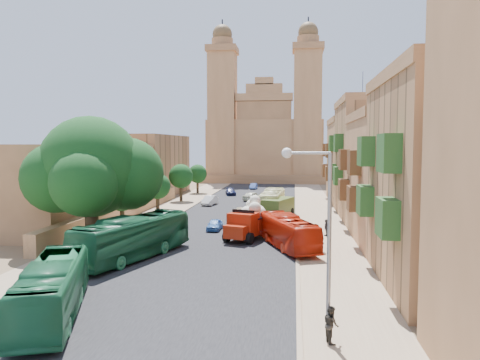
% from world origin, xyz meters
% --- Properties ---
extents(ground, '(260.00, 260.00, 0.00)m').
position_xyz_m(ground, '(0.00, 0.00, 0.00)').
color(ground, brown).
extents(road_surface, '(14.00, 140.00, 0.01)m').
position_xyz_m(road_surface, '(0.00, 30.00, 0.01)').
color(road_surface, black).
rests_on(road_surface, ground).
extents(sidewalk_east, '(5.00, 140.00, 0.01)m').
position_xyz_m(sidewalk_east, '(9.50, 30.00, 0.01)').
color(sidewalk_east, '#91785F').
rests_on(sidewalk_east, ground).
extents(sidewalk_west, '(5.00, 140.00, 0.01)m').
position_xyz_m(sidewalk_west, '(-9.50, 30.00, 0.01)').
color(sidewalk_west, '#91785F').
rests_on(sidewalk_west, ground).
extents(kerb_east, '(0.25, 140.00, 0.12)m').
position_xyz_m(kerb_east, '(7.00, 30.00, 0.06)').
color(kerb_east, '#91785F').
rests_on(kerb_east, ground).
extents(kerb_west, '(0.25, 140.00, 0.12)m').
position_xyz_m(kerb_west, '(-7.00, 30.00, 0.06)').
color(kerb_west, '#91785F').
rests_on(kerb_west, ground).
extents(townhouse_a, '(9.00, 14.00, 16.40)m').
position_xyz_m(townhouse_a, '(15.95, -3.00, 6.41)').
color(townhouse_a, '#A5744B').
rests_on(townhouse_a, ground).
extents(townhouse_b, '(9.00, 14.00, 14.90)m').
position_xyz_m(townhouse_b, '(15.95, 11.00, 5.66)').
color(townhouse_b, '#9B6D46').
rests_on(townhouse_b, ground).
extents(townhouse_c, '(9.00, 14.00, 17.40)m').
position_xyz_m(townhouse_c, '(15.95, 25.00, 6.91)').
color(townhouse_c, '#A5744B').
rests_on(townhouse_c, ground).
extents(townhouse_d, '(9.00, 14.00, 15.90)m').
position_xyz_m(townhouse_d, '(15.95, 39.00, 6.16)').
color(townhouse_d, '#9B6D46').
rests_on(townhouse_d, ground).
extents(west_wall, '(1.00, 40.00, 1.80)m').
position_xyz_m(west_wall, '(-12.50, 20.00, 0.90)').
color(west_wall, '#9B6D46').
rests_on(west_wall, ground).
extents(west_building_low, '(10.00, 28.00, 8.40)m').
position_xyz_m(west_building_low, '(-18.00, 18.00, 4.20)').
color(west_building_low, brown).
rests_on(west_building_low, ground).
extents(west_building_mid, '(10.00, 22.00, 10.00)m').
position_xyz_m(west_building_mid, '(-18.00, 44.00, 5.00)').
color(west_building_mid, '#A5744B').
rests_on(west_building_mid, ground).
extents(church, '(28.00, 22.50, 36.30)m').
position_xyz_m(church, '(-0.00, 78.61, 9.52)').
color(church, '#9B6D46').
rests_on(church, ground).
extents(ficus_tree, '(10.67, 9.82, 10.67)m').
position_xyz_m(ficus_tree, '(-9.41, 4.01, 6.31)').
color(ficus_tree, '#34281A').
rests_on(ficus_tree, ground).
extents(street_tree_a, '(3.53, 3.53, 5.43)m').
position_xyz_m(street_tree_a, '(-10.00, 12.00, 3.63)').
color(street_tree_a, '#34281A').
rests_on(street_tree_a, ground).
extents(street_tree_b, '(3.18, 3.18, 4.88)m').
position_xyz_m(street_tree_b, '(-10.00, 24.00, 3.27)').
color(street_tree_b, '#34281A').
rests_on(street_tree_b, ground).
extents(street_tree_c, '(3.60, 3.60, 5.54)m').
position_xyz_m(street_tree_c, '(-10.00, 36.00, 3.71)').
color(street_tree_c, '#34281A').
rests_on(street_tree_c, ground).
extents(street_tree_d, '(3.26, 3.26, 5.01)m').
position_xyz_m(street_tree_d, '(-10.00, 48.00, 3.35)').
color(street_tree_d, '#34281A').
rests_on(street_tree_d, ground).
extents(streetlamp, '(2.11, 0.44, 8.22)m').
position_xyz_m(streetlamp, '(7.72, -12.00, 5.20)').
color(streetlamp, gray).
rests_on(streetlamp, ground).
extents(red_truck, '(4.44, 6.88, 3.80)m').
position_xyz_m(red_truck, '(2.85, 9.50, 1.67)').
color(red_truck, '#A6220C').
rests_on(red_truck, ground).
extents(olive_pickup, '(3.85, 5.58, 2.12)m').
position_xyz_m(olive_pickup, '(4.87, 22.78, 1.04)').
color(olive_pickup, '#425620').
rests_on(olive_pickup, ground).
extents(bus_green_south, '(5.37, 10.08, 2.75)m').
position_xyz_m(bus_green_south, '(-4.87, -10.76, 1.37)').
color(bus_green_south, '#1E663E').
rests_on(bus_green_south, ground).
extents(bus_green_north, '(6.03, 11.62, 3.16)m').
position_xyz_m(bus_green_north, '(-4.97, 1.00, 1.58)').
color(bus_green_north, '#185533').
rests_on(bus_green_north, ground).
extents(bus_red_east, '(5.33, 9.57, 2.62)m').
position_xyz_m(bus_red_east, '(6.21, 6.02, 1.31)').
color(bus_red_east, red).
rests_on(bus_red_east, ground).
extents(bus_cream_east, '(2.94, 10.11, 2.78)m').
position_xyz_m(bus_cream_east, '(4.00, 26.80, 1.39)').
color(bus_cream_east, '#F2F0B2').
rests_on(bus_cream_east, ground).
extents(car_blue_a, '(1.33, 3.20, 1.08)m').
position_xyz_m(car_blue_a, '(-1.00, 13.06, 0.54)').
color(car_blue_a, '#4075C0').
rests_on(car_blue_a, ground).
extents(car_white_a, '(1.91, 4.09, 1.30)m').
position_xyz_m(car_white_a, '(-4.95, 32.08, 0.65)').
color(car_white_a, silver).
rests_on(car_white_a, ground).
extents(car_cream, '(2.44, 5.18, 1.43)m').
position_xyz_m(car_cream, '(1.00, 19.85, 0.72)').
color(car_cream, '#C1AF8C').
rests_on(car_cream, ground).
extents(car_dkblue, '(2.39, 4.10, 1.12)m').
position_xyz_m(car_dkblue, '(-3.81, 45.30, 0.56)').
color(car_dkblue, '#151C44').
rests_on(car_dkblue, ground).
extents(car_white_b, '(3.13, 4.35, 1.38)m').
position_xyz_m(car_white_b, '(0.50, 37.85, 0.69)').
color(car_white_b, silver).
rests_on(car_white_b, ground).
extents(car_blue_b, '(1.30, 3.36, 1.09)m').
position_xyz_m(car_blue_b, '(-0.95, 56.50, 0.54)').
color(car_blue_b, '#4866B8').
rests_on(car_blue_b, ground).
extents(pedestrian_a, '(0.79, 0.58, 1.97)m').
position_xyz_m(pedestrian_a, '(8.73, 4.75, 0.98)').
color(pedestrian_a, '#262329').
rests_on(pedestrian_a, ground).
extents(pedestrian_b, '(0.80, 0.91, 1.57)m').
position_xyz_m(pedestrian_b, '(8.32, -12.23, 0.79)').
color(pedestrian_b, '#2F2B25').
rests_on(pedestrian_b, ground).
extents(pedestrian_c, '(0.50, 0.95, 1.54)m').
position_xyz_m(pedestrian_c, '(9.68, 11.39, 0.77)').
color(pedestrian_c, '#31333A').
rests_on(pedestrian_c, ground).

